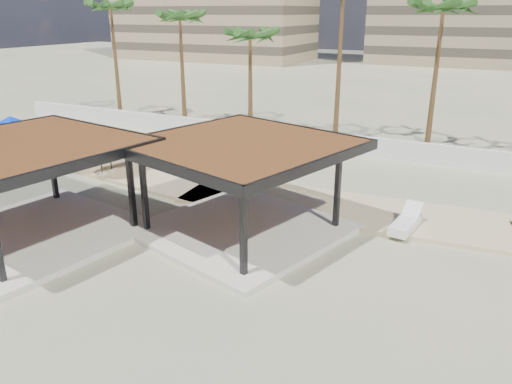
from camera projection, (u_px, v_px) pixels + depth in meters
ground at (242, 275)px, 16.45m from camera, size 200.00×200.00×0.00m
promenade at (364, 207)px, 22.03m from camera, size 44.45×7.97×0.24m
boundary_wall at (369, 147)px, 29.69m from camera, size 56.00×0.30×1.20m
pavilion_central at (241, 179)px, 18.95m from camera, size 8.97×8.97×3.68m
pavilion_west at (27, 182)px, 18.53m from camera, size 8.53×8.53×3.74m
umbrella_a at (10, 122)px, 28.70m from camera, size 3.02×3.02×2.36m
umbrella_b at (108, 134)px, 25.91m from camera, size 2.97×2.97×2.35m
umbrella_f at (98, 132)px, 25.28m from camera, size 3.53×3.53×2.63m
lounger_a at (95, 158)px, 28.14m from camera, size 0.93×2.43×0.90m
lounger_b at (405, 224)px, 19.50m from camera, size 0.96×2.25×0.82m
palm_a at (111, 11)px, 37.85m from camera, size 3.00×3.00×9.42m
palm_b at (180, 21)px, 35.90m from camera, size 3.00×3.00×8.66m
palm_c at (250, 39)px, 33.23m from camera, size 3.00×3.00×7.55m
palm_e at (443, 13)px, 27.87m from camera, size 3.00×3.00×9.29m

